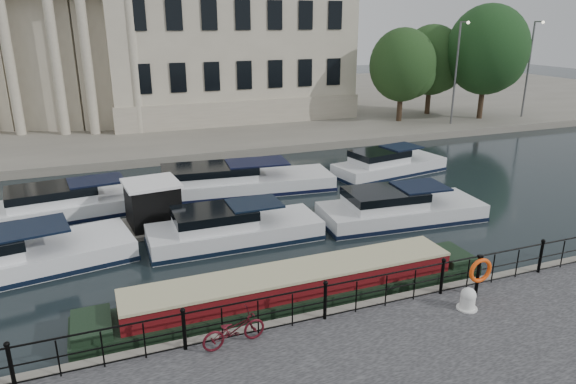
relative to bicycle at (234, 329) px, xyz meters
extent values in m
plane|color=black|center=(2.76, 2.52, -1.01)|extent=(160.00, 160.00, 0.00)
cube|color=#6B665B|center=(2.76, 41.52, -0.73)|extent=(120.00, 42.00, 0.55)
cylinder|color=black|center=(-5.24, 0.27, 0.09)|extent=(0.10, 0.10, 1.10)
sphere|color=black|center=(-5.24, 0.27, 0.69)|extent=(0.14, 0.14, 0.14)
cylinder|color=black|center=(-1.24, 0.27, 0.09)|extent=(0.10, 0.10, 1.10)
sphere|color=black|center=(-1.24, 0.27, 0.69)|extent=(0.14, 0.14, 0.14)
cylinder|color=black|center=(2.76, 0.27, 0.09)|extent=(0.10, 0.10, 1.10)
sphere|color=black|center=(2.76, 0.27, 0.69)|extent=(0.14, 0.14, 0.14)
cylinder|color=black|center=(6.76, 0.27, 0.09)|extent=(0.10, 0.10, 1.10)
sphere|color=black|center=(6.76, 0.27, 0.69)|extent=(0.14, 0.14, 0.14)
cylinder|color=black|center=(10.76, 0.27, 0.09)|extent=(0.10, 0.10, 1.10)
sphere|color=black|center=(10.76, 0.27, 0.69)|extent=(0.14, 0.14, 0.14)
cylinder|color=black|center=(2.76, 0.27, 0.59)|extent=(24.00, 0.05, 0.05)
cylinder|color=black|center=(2.76, 0.27, 0.09)|extent=(24.00, 0.04, 0.04)
cylinder|color=black|center=(2.76, 0.27, -0.38)|extent=(24.00, 0.04, 0.04)
cube|color=#ADA38C|center=(8.76, 35.52, 6.54)|extent=(20.00, 14.00, 14.00)
cube|color=#9E937F|center=(8.76, 35.52, 0.54)|extent=(20.30, 14.30, 2.00)
cube|color=#ADA38C|center=(-0.57, 31.54, 5.04)|extent=(5.73, 4.06, 11.00)
cylinder|color=#ADA38C|center=(0.47, 28.67, 4.44)|extent=(0.70, 0.70, 9.80)
cylinder|color=#ADA38C|center=(-2.73, 29.39, 4.44)|extent=(0.70, 0.70, 9.80)
cube|color=#ADA38C|center=(-5.53, 32.96, 5.04)|extent=(5.90, 4.56, 11.00)
cylinder|color=#ADA38C|center=(-4.83, 29.99, 4.44)|extent=(0.70, 0.70, 9.80)
cylinder|color=#ADA38C|center=(-7.93, 31.08, 4.44)|extent=(0.70, 0.70, 9.80)
cylinder|color=#59595B|center=(24.76, 23.02, 3.54)|extent=(0.16, 0.16, 8.00)
sphere|color=#FFF2CC|center=(24.76, 22.17, 7.49)|extent=(0.24, 0.24, 0.24)
cylinder|color=#59595B|center=(32.76, 23.52, 3.54)|extent=(0.16, 0.16, 8.00)
sphere|color=#FFF2CC|center=(32.76, 22.67, 7.49)|extent=(0.24, 0.24, 0.24)
imported|color=#460C14|center=(0.00, 0.00, 0.00)|extent=(1.82, 0.84, 0.92)
cylinder|color=silver|center=(6.93, -0.76, -0.23)|extent=(0.44, 0.44, 0.46)
sphere|color=silver|center=(6.93, -0.76, 0.00)|extent=(0.46, 0.46, 0.46)
cylinder|color=silver|center=(6.93, -0.76, -0.44)|extent=(0.61, 0.61, 0.04)
cylinder|color=black|center=(7.76, -0.16, 0.19)|extent=(0.11, 0.11, 1.29)
cube|color=black|center=(7.76, -0.16, 0.83)|extent=(0.13, 0.13, 0.09)
torus|color=#FF4B0D|center=(7.76, -0.24, 0.40)|extent=(0.82, 0.13, 0.82)
cube|color=black|center=(2.60, 2.23, -0.91)|extent=(13.51, 1.89, 0.81)
cube|color=#5A0C10|center=(2.60, 2.23, -0.26)|extent=(10.81, 1.60, 0.63)
cube|color=#B7B185|center=(2.60, 2.23, 0.14)|extent=(10.81, 1.65, 0.09)
cube|color=#6B665B|center=(-0.80, 10.37, -0.96)|extent=(3.32, 2.86, 0.26)
cube|color=black|center=(-0.80, 10.37, 0.09)|extent=(2.25, 2.25, 1.85)
cube|color=white|center=(-0.80, 10.37, 1.04)|extent=(2.47, 2.47, 0.12)
cube|color=black|center=(-5.57, 8.03, 0.54)|extent=(3.14, 2.48, 0.08)
cube|color=silver|center=(2.14, 7.67, -0.81)|extent=(7.03, 2.48, 1.20)
cube|color=black|center=(2.14, 7.67, -0.89)|extent=(7.10, 2.50, 0.18)
cube|color=silver|center=(1.30, 7.67, 0.04)|extent=(3.16, 2.03, 0.90)
cube|color=black|center=(2.98, 7.67, 0.54)|extent=(2.11, 1.73, 0.08)
cube|color=silver|center=(9.82, 7.22, -0.81)|extent=(7.57, 3.27, 1.20)
cube|color=black|center=(9.82, 7.22, -0.89)|extent=(7.64, 3.30, 0.18)
cube|color=silver|center=(8.94, 7.29, 0.04)|extent=(3.48, 2.48, 0.90)
cube|color=black|center=(10.71, 7.16, 0.54)|extent=(2.35, 2.07, 0.08)
cube|color=white|center=(-4.00, 13.27, -0.81)|extent=(8.47, 3.51, 1.20)
cube|color=black|center=(-4.00, 13.27, -0.89)|extent=(8.55, 3.55, 0.18)
cube|color=white|center=(-4.98, 13.16, 0.04)|extent=(3.92, 2.54, 0.90)
cube|color=black|center=(-3.01, 13.38, 0.54)|extent=(2.66, 2.09, 0.08)
cube|color=silver|center=(3.79, 13.89, -0.81)|extent=(10.76, 3.78, 1.20)
cube|color=black|center=(3.79, 13.89, -0.89)|extent=(10.87, 3.82, 0.18)
cube|color=silver|center=(2.53, 14.01, 0.04)|extent=(4.94, 2.73, 0.90)
cube|color=black|center=(5.05, 13.77, 0.54)|extent=(3.33, 2.25, 0.08)
cube|color=silver|center=(13.29, 13.85, -0.81)|extent=(7.22, 3.54, 1.20)
cube|color=black|center=(13.29, 13.85, -0.89)|extent=(7.29, 3.57, 0.18)
cube|color=silver|center=(12.47, 13.71, 0.04)|extent=(3.40, 2.47, 0.90)
cube|color=black|center=(14.11, 13.99, 0.54)|extent=(2.33, 2.01, 0.08)
cylinder|color=black|center=(21.45, 25.66, 0.79)|extent=(0.44, 0.44, 2.49)
ellipsoid|color=#183711|center=(21.45, 25.66, 4.17)|extent=(5.41, 5.41, 5.98)
sphere|color=#183711|center=(22.05, 25.26, 3.46)|extent=(3.99, 3.99, 3.99)
cylinder|color=black|center=(25.81, 27.78, 0.82)|extent=(0.44, 0.44, 2.56)
ellipsoid|color=#173711|center=(25.81, 27.78, 4.30)|extent=(5.57, 5.57, 6.15)
sphere|color=#173711|center=(26.41, 27.38, 3.57)|extent=(4.10, 4.10, 4.10)
cylinder|color=black|center=(28.66, 24.18, 1.09)|extent=(0.44, 0.44, 3.11)
ellipsoid|color=#113510|center=(28.66, 24.18, 5.31)|extent=(6.74, 6.74, 7.45)
sphere|color=#113510|center=(29.26, 23.78, 4.42)|extent=(4.97, 4.97, 4.97)
camera|label=1|loc=(-2.82, -11.32, 7.70)|focal=32.00mm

